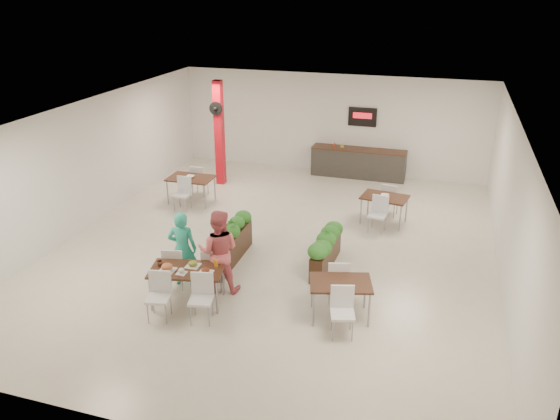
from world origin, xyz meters
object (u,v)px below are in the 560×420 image
object	(u,v)px
red_column	(219,132)
main_table	(186,274)
service_counter	(358,162)
diner_woman	(219,251)
diner_man	(183,249)
planter_left	(231,240)
planter_right	(326,247)
side_table_a	(191,181)
side_table_c	(340,288)
side_table_b	(384,201)

from	to	relation	value
red_column	main_table	bearing A→B (deg)	-72.66
service_counter	diner_woman	xyz separation A→B (m)	(-1.52, -7.82, 0.38)
diner_man	planter_left	xyz separation A→B (m)	(0.56, 1.21, -0.29)
diner_man	planter_right	world-z (taller)	diner_man
diner_man	side_table_a	size ratio (longest dim) A/B	1.00
service_counter	side_table_a	size ratio (longest dim) A/B	1.84
diner_woman	planter_left	size ratio (longest dim) A/B	0.86
planter_right	side_table_c	size ratio (longest dim) A/B	1.08
planter_right	side_table_a	xyz separation A→B (m)	(-4.52, 2.65, 0.15)
planter_right	side_table_b	size ratio (longest dim) A/B	1.09
side_table_b	side_table_c	bearing A→B (deg)	-84.51
service_counter	planter_right	xyz separation A→B (m)	(0.33, -6.24, -0.00)
planter_right	side_table_a	bearing A→B (deg)	149.58
planter_right	side_table_a	distance (m)	5.24
red_column	diner_man	world-z (taller)	red_column
main_table	side_table_b	xyz separation A→B (m)	(3.19, 5.01, -0.01)
diner_man	side_table_b	world-z (taller)	diner_man
diner_woman	side_table_b	distance (m)	5.17
service_counter	side_table_c	bearing A→B (deg)	-82.84
red_column	planter_left	size ratio (longest dim) A/B	1.57
service_counter	side_table_c	world-z (taller)	service_counter
diner_woman	planter_right	size ratio (longest dim) A/B	0.97
planter_right	side_table_b	world-z (taller)	planter_right
main_table	side_table_c	world-z (taller)	same
service_counter	side_table_a	world-z (taller)	service_counter
main_table	diner_woman	distance (m)	0.81
side_table_a	side_table_c	distance (m)	6.87
service_counter	red_column	bearing A→B (deg)	-155.00
red_column	service_counter	world-z (taller)	red_column
red_column	main_table	distance (m)	7.00
diner_man	main_table	bearing A→B (deg)	108.63
diner_woman	side_table_c	size ratio (longest dim) A/B	1.05
side_table_a	main_table	bearing A→B (deg)	-66.24
diner_man	side_table_b	distance (m)	5.64
side_table_a	side_table_b	distance (m)	5.44
side_table_a	red_column	bearing A→B (deg)	82.94
planter_left	main_table	bearing A→B (deg)	-95.25
diner_woman	diner_man	bearing A→B (deg)	-12.17
diner_man	planter_right	distance (m)	3.11
service_counter	planter_left	distance (m)	6.84
main_table	red_column	bearing A→B (deg)	107.34
planter_left	red_column	bearing A→B (deg)	115.23
diner_woman	main_table	bearing A→B (deg)	45.95
main_table	side_table_a	size ratio (longest dim) A/B	1.13
main_table	side_table_c	xyz separation A→B (m)	(2.95, 0.39, -0.02)
diner_woman	side_table_b	bearing A→B (deg)	-134.75
side_table_a	side_table_c	xyz separation A→B (m)	(5.20, -4.49, -0.02)
main_table	diner_woman	xyz separation A→B (m)	(0.41, 0.66, 0.24)
diner_woman	planter_left	bearing A→B (deg)	-91.10
side_table_c	side_table_a	bearing A→B (deg)	123.77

